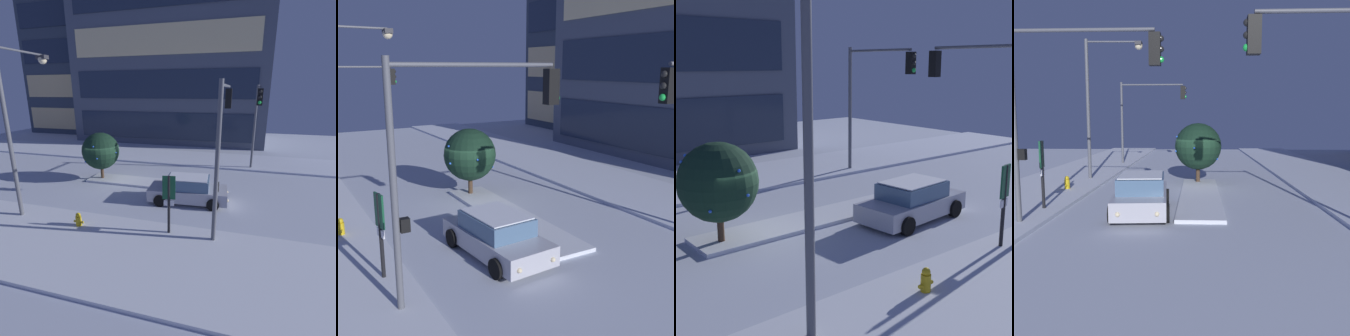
{
  "view_description": "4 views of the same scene",
  "coord_description": "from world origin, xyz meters",
  "views": [
    {
      "loc": [
        8.68,
        -15.68,
        6.1
      ],
      "look_at": [
        4.39,
        -0.71,
        1.51
      ],
      "focal_mm": 28.03,
      "sensor_mm": 36.0,
      "label": 1
    },
    {
      "loc": [
        17.81,
        -8.42,
        6.27
      ],
      "look_at": [
        2.77,
        0.17,
        2.14
      ],
      "focal_mm": 45.48,
      "sensor_mm": 36.0,
      "label": 2
    },
    {
      "loc": [
        -6.85,
        -13.64,
        5.77
      ],
      "look_at": [
        4.5,
        0.25,
        1.8
      ],
      "focal_mm": 51.02,
      "sensor_mm": 36.0,
      "label": 3
    },
    {
      "loc": [
        19.86,
        0.13,
        3.51
      ],
      "look_at": [
        3.96,
        -0.56,
        1.49
      ],
      "focal_mm": 40.08,
      "sensor_mm": 36.0,
      "label": 4
    }
  ],
  "objects": [
    {
      "name": "ground",
      "position": [
        0.0,
        0.0,
        0.0
      ],
      "size": [
        52.0,
        52.0,
        0.0
      ],
      "primitive_type": "plane",
      "color": "silver"
    },
    {
      "name": "traffic_light_corner_near_left",
      "position": [
        -9.62,
        -3.86,
        4.54
      ],
      "size": [
        0.32,
        5.18,
        6.46
      ],
      "rotation": [
        0.0,
        0.0,
        1.57
      ],
      "color": "#565960",
      "rests_on": "ground"
    },
    {
      "name": "median_strip",
      "position": [
        2.94,
        0.22,
        0.07
      ],
      "size": [
        9.0,
        1.8,
        0.14
      ],
      "primitive_type": "cube",
      "color": "silver",
      "rests_on": "ground"
    },
    {
      "name": "traffic_light_corner_near_right",
      "position": [
        7.83,
        -4.01,
        4.48
      ],
      "size": [
        0.32,
        5.01,
        6.52
      ],
      "rotation": [
        0.0,
        0.0,
        1.57
      ],
      "color": "#565960",
      "rests_on": "ground"
    },
    {
      "name": "street_lamp_arched",
      "position": [
        -1.69,
        -5.33,
        5.24
      ],
      "size": [
        0.56,
        3.28,
        8.05
      ],
      "rotation": [
        0.0,
        0.0,
        1.61
      ],
      "color": "#565960",
      "rests_on": "ground"
    },
    {
      "name": "parking_info_sign",
      "position": [
        5.9,
        -5.83,
        1.75
      ],
      "size": [
        0.55,
        0.15,
        2.74
      ],
      "rotation": [
        0.0,
        0.0,
        1.74
      ],
      "color": "black",
      "rests_on": "ground"
    },
    {
      "name": "fire_hydrant",
      "position": [
        1.74,
        -6.38,
        0.37
      ],
      "size": [
        0.48,
        0.26,
        0.78
      ],
      "color": "gold",
      "rests_on": "ground"
    },
    {
      "name": "car_near",
      "position": [
        5.94,
        -2.01,
        0.71
      ],
      "size": [
        4.57,
        2.38,
        1.49
      ],
      "rotation": [
        0.0,
        0.0,
        0.08
      ],
      "color": "#B7B7C1",
      "rests_on": "ground"
    },
    {
      "name": "curb_strip_far",
      "position": [
        0.0,
        7.67,
        0.07
      ],
      "size": [
        52.0,
        5.2,
        0.14
      ],
      "primitive_type": "cube",
      "color": "silver",
      "rests_on": "ground"
    },
    {
      "name": "decorated_tree_median",
      "position": [
        -0.72,
        0.13,
        2.09
      ],
      "size": [
        2.6,
        2.56,
        3.37
      ],
      "color": "#473323",
      "rests_on": "ground"
    },
    {
      "name": "office_tower_secondary",
      "position": [
        -16.61,
        22.02,
        9.01
      ],
      "size": [
        11.63,
        10.08,
        18.01
      ],
      "color": "#384251",
      "rests_on": "ground"
    }
  ]
}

